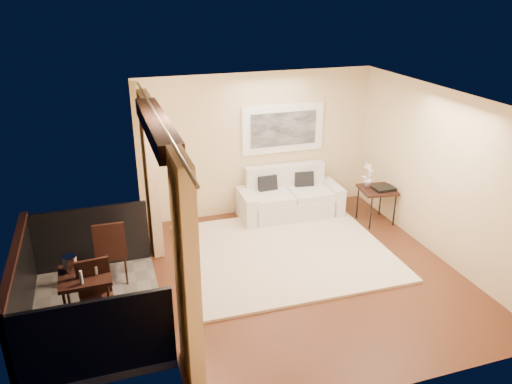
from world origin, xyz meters
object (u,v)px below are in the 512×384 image
balcony_chair_far (111,248)px  balcony_chair_near (96,291)px  bistro_table (85,279)px  ice_bucket (70,263)px  sofa (289,199)px  orchid (368,175)px  side_table (377,192)px

balcony_chair_far → balcony_chair_near: (-0.24, -1.02, -0.04)m
bistro_table → ice_bucket: bearing=137.6°
sofa → orchid: 1.56m
orchid → bistro_table: (-5.00, -1.69, -0.24)m
sofa → balcony_chair_far: bearing=-155.0°
orchid → bistro_table: orchid is taller
bistro_table → ice_bucket: 0.28m
sofa → orchid: size_ratio=4.11×
bistro_table → ice_bucket: size_ratio=3.76×
sofa → bistro_table: 4.40m
balcony_chair_far → bistro_table: bearing=70.3°
sofa → ice_bucket: (-3.87, -2.19, 0.52)m
sofa → bistro_table: bearing=-146.3°
bistro_table → ice_bucket: (-0.16, 0.15, 0.18)m
side_table → balcony_chair_near: bearing=-161.6°
bistro_table → balcony_chair_far: (0.35, 0.88, -0.07)m
side_table → balcony_chair_near: 5.29m
balcony_chair_near → orchid: bearing=15.6°
side_table → orchid: 0.36m
sofa → balcony_chair_near: balcony_chair_near is taller
orchid → balcony_chair_far: (-4.65, -0.81, -0.31)m
sofa → bistro_table: size_ratio=2.61×
side_table → bistro_table: size_ratio=0.92×
sofa → side_table: 1.66m
side_table → ice_bucket: size_ratio=3.47×
sofa → side_table: bearing=-27.9°
balcony_chair_far → ice_bucket: (-0.51, -0.73, 0.25)m
sofa → balcony_chair_far: balcony_chair_far is taller
orchid → balcony_chair_near: size_ratio=0.49×
balcony_chair_near → ice_bucket: 0.49m
sofa → balcony_chair_far: 3.67m
balcony_chair_far → orchid: bearing=-168.3°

